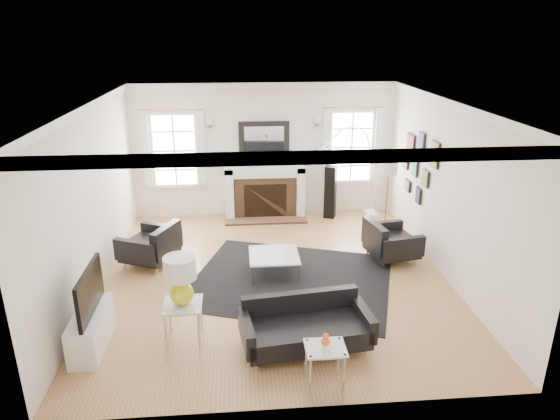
{
  "coord_description": "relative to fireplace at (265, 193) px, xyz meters",
  "views": [
    {
      "loc": [
        -0.53,
        -7.25,
        3.82
      ],
      "look_at": [
        0.11,
        0.3,
        1.05
      ],
      "focal_mm": 32.0,
      "sensor_mm": 36.0,
      "label": 1
    }
  ],
  "objects": [
    {
      "name": "back_wall",
      "position": [
        0.0,
        0.21,
        0.86
      ],
      "size": [
        5.5,
        0.04,
        2.8
      ],
      "primitive_type": "cube",
      "color": "white",
      "rests_on": "floor"
    },
    {
      "name": "right_wall",
      "position": [
        2.75,
        -2.79,
        0.86
      ],
      "size": [
        0.04,
        6.0,
        2.8
      ],
      "primitive_type": "cube",
      "color": "white",
      "rests_on": "floor"
    },
    {
      "name": "floor",
      "position": [
        0.0,
        -2.79,
        -0.54
      ],
      "size": [
        6.0,
        6.0,
        0.0
      ],
      "primitive_type": "plane",
      "color": "#A57845",
      "rests_on": "ground"
    },
    {
      "name": "mantel_mirror",
      "position": [
        0.0,
        0.16,
        1.11
      ],
      "size": [
        1.05,
        0.07,
        0.75
      ],
      "color": "black",
      "rests_on": "back_wall"
    },
    {
      "name": "coffee_table",
      "position": [
        -0.01,
        -2.69,
        -0.22
      ],
      "size": [
        0.8,
        0.8,
        0.36
      ],
      "color": "silver",
      "rests_on": "floor"
    },
    {
      "name": "window_left",
      "position": [
        -1.85,
        0.16,
        0.92
      ],
      "size": [
        1.24,
        0.15,
        1.62
      ],
      "color": "white",
      "rests_on": "back_wall"
    },
    {
      "name": "nesting_table",
      "position": [
        0.36,
        -5.44,
        -0.16
      ],
      "size": [
        0.45,
        0.38,
        0.5
      ],
      "color": "silver",
      "rests_on": "floor"
    },
    {
      "name": "front_wall",
      "position": [
        0.0,
        -5.79,
        0.86
      ],
      "size": [
        5.5,
        0.04,
        2.8
      ],
      "primitive_type": "cube",
      "color": "white",
      "rests_on": "floor"
    },
    {
      "name": "armchair_right",
      "position": [
        2.02,
        -2.31,
        -0.21
      ],
      "size": [
        0.93,
        1.01,
        0.59
      ],
      "color": "black",
      "rests_on": "floor"
    },
    {
      "name": "left_wall",
      "position": [
        -2.75,
        -2.79,
        0.86
      ],
      "size": [
        0.04,
        6.0,
        2.8
      ],
      "primitive_type": "cube",
      "color": "white",
      "rests_on": "floor"
    },
    {
      "name": "side_table_left",
      "position": [
        -1.3,
        -4.44,
        -0.11
      ],
      "size": [
        0.49,
        0.49,
        0.54
      ],
      "color": "silver",
      "rests_on": "floor"
    },
    {
      "name": "arc_floor_lamp",
      "position": [
        1.56,
        -0.94,
        0.64
      ],
      "size": [
        1.55,
        1.43,
        2.19
      ],
      "color": "silver",
      "rests_on": "floor"
    },
    {
      "name": "gallery_wall",
      "position": [
        2.72,
        -1.5,
        0.99
      ],
      "size": [
        0.04,
        1.73,
        1.29
      ],
      "color": "black",
      "rests_on": "right_wall"
    },
    {
      "name": "crown_molding",
      "position": [
        0.0,
        -2.79,
        2.2
      ],
      "size": [
        5.5,
        6.0,
        0.12
      ],
      "primitive_type": "cube",
      "color": "white",
      "rests_on": "back_wall"
    },
    {
      "name": "armchair_left",
      "position": [
        -2.04,
        -2.13,
        -0.21
      ],
      "size": [
        1.08,
        1.14,
        0.6
      ],
      "color": "black",
      "rests_on": "floor"
    },
    {
      "name": "sofa",
      "position": [
        0.24,
        -4.7,
        -0.26
      ],
      "size": [
        1.69,
        0.94,
        0.53
      ],
      "color": "black",
      "rests_on": "floor"
    },
    {
      "name": "gourd_lamp",
      "position": [
        -1.3,
        -4.44,
        0.37
      ],
      "size": [
        0.41,
        0.41,
        0.65
      ],
      "color": "yellow",
      "rests_on": "side_table_left"
    },
    {
      "name": "speaker_tower",
      "position": [
        1.37,
        -0.14,
        0.02
      ],
      "size": [
        0.29,
        0.29,
        1.13
      ],
      "primitive_type": "cube",
      "rotation": [
        0.0,
        0.0,
        -0.39
      ],
      "color": "black",
      "rests_on": "floor"
    },
    {
      "name": "orange_vase",
      "position": [
        0.36,
        -5.44,
        0.05
      ],
      "size": [
        0.1,
        0.1,
        0.16
      ],
      "color": "#D55A1B",
      "rests_on": "nesting_table"
    },
    {
      "name": "ceiling",
      "position": [
        0.0,
        -2.79,
        2.26
      ],
      "size": [
        5.5,
        6.0,
        0.02
      ],
      "primitive_type": "cube",
      "color": "white",
      "rests_on": "back_wall"
    },
    {
      "name": "stick_floor_lamp",
      "position": [
        2.2,
        -1.42,
        0.8
      ],
      "size": [
        0.31,
        0.31,
        1.55
      ],
      "color": "#A67A39",
      "rests_on": "floor"
    },
    {
      "name": "window_right",
      "position": [
        1.85,
        0.16,
        0.92
      ],
      "size": [
        1.24,
        0.15,
        1.62
      ],
      "color": "white",
      "rests_on": "back_wall"
    },
    {
      "name": "tv_unit",
      "position": [
        -2.44,
        -4.49,
        -0.21
      ],
      "size": [
        0.35,
        1.0,
        1.09
      ],
      "color": "white",
      "rests_on": "floor"
    },
    {
      "name": "area_rug",
      "position": [
        0.25,
        -2.93,
        -0.54
      ],
      "size": [
        3.73,
        3.4,
        0.01
      ],
      "primitive_type": "cube",
      "rotation": [
        0.0,
        0.0,
        -0.32
      ],
      "color": "black",
      "rests_on": "floor"
    },
    {
      "name": "fireplace",
      "position": [
        0.0,
        0.0,
        0.0
      ],
      "size": [
        1.7,
        0.69,
        1.11
      ],
      "color": "white",
      "rests_on": "floor"
    }
  ]
}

